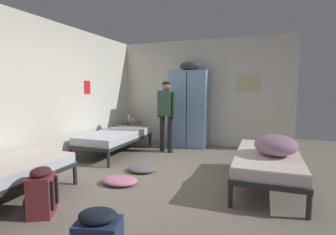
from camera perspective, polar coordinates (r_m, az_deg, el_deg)
ground_plane at (r=4.22m, az=-1.32°, el=-13.32°), size 8.72×8.72×0.00m
room_backdrop at (r=5.59m, az=-8.10°, el=5.14°), size 4.32×5.51×2.62m
locker_bank at (r=6.39m, az=4.70°, el=2.27°), size 0.90×0.55×2.07m
shelf_unit at (r=6.96m, az=-8.00°, el=-2.61°), size 0.38×0.30×0.57m
bed_right at (r=4.12m, az=21.01°, el=-8.71°), size 0.90×1.90×0.49m
bed_left_rear at (r=5.80m, az=-11.49°, el=-4.12°), size 0.90×1.90×0.49m
bedding_heap at (r=3.98m, az=22.56°, el=-5.58°), size 0.58×0.69×0.28m
person_traveler at (r=5.80m, az=-0.39°, el=1.71°), size 0.48×0.29×1.58m
water_bottle at (r=6.97m, az=-8.54°, el=0.06°), size 0.07×0.07×0.22m
lotion_bottle at (r=6.85m, az=-7.68°, el=-0.36°), size 0.06×0.06×0.13m
backpack_maroon at (r=3.35m, az=-26.12°, el=-14.59°), size 0.41×0.40×0.55m
clothes_pile_pink at (r=4.06m, az=-10.48°, el=-13.43°), size 0.54×0.42×0.11m
clothes_pile_grey at (r=4.59m, az=-5.75°, el=-11.09°), size 0.49×0.42×0.10m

